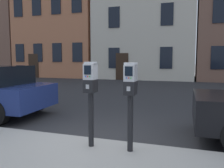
{
  "coord_description": "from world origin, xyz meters",
  "views": [
    {
      "loc": [
        1.49,
        -3.76,
        1.59
      ],
      "look_at": [
        0.26,
        -0.1,
        1.19
      ],
      "focal_mm": 38.03,
      "sensor_mm": 36.0,
      "label": 1
    }
  ],
  "objects": [
    {
      "name": "townhouse_cream_stone",
      "position": [
        -10.45,
        17.15,
        6.0
      ],
      "size": [
        7.71,
        6.22,
        11.99
      ],
      "color": "#B7704C",
      "rests_on": "ground_plane"
    },
    {
      "name": "ground_plane",
      "position": [
        0.0,
        0.0,
        0.0
      ],
      "size": [
        160.0,
        160.0,
        0.0
      ],
      "primitive_type": "plane",
      "color": "#28282B"
    },
    {
      "name": "parking_meter_twin_adjacent",
      "position": [
        0.6,
        -0.2,
        1.11
      ],
      "size": [
        0.22,
        0.25,
        1.41
      ],
      "rotation": [
        0.0,
        0.0,
        -1.57
      ],
      "color": "black",
      "rests_on": "sidewalk_slab"
    },
    {
      "name": "townhouse_grey_stucco",
      "position": [
        -2.34,
        17.29,
        6.26
      ],
      "size": [
        8.05,
        6.49,
        12.52
      ],
      "color": "beige",
      "rests_on": "ground_plane"
    },
    {
      "name": "townhouse_brownstone",
      "position": [
        -18.05,
        16.87,
        5.65
      ],
      "size": [
        7.2,
        5.66,
        11.3
      ],
      "color": "brown",
      "rests_on": "ground_plane"
    },
    {
      "name": "parking_meter_near_kerb",
      "position": [
        -0.08,
        -0.2,
        1.12
      ],
      "size": [
        0.22,
        0.25,
        1.42
      ],
      "rotation": [
        0.0,
        0.0,
        -1.57
      ],
      "color": "black",
      "rests_on": "sidewalk_slab"
    }
  ]
}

